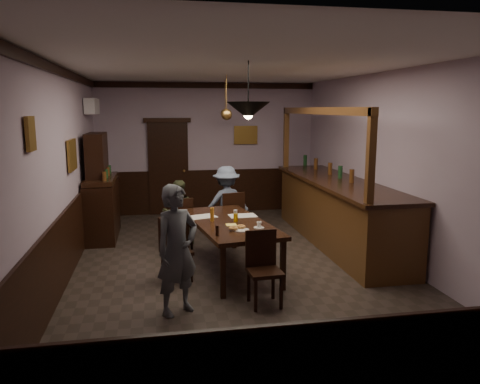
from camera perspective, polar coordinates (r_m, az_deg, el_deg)
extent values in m
cube|color=#2D2621|center=(7.28, -0.28, -9.20)|extent=(5.00, 8.00, 0.01)
cube|color=white|center=(6.90, -0.30, 15.08)|extent=(5.00, 8.00, 0.01)
cube|color=#AD95AC|center=(10.87, -4.02, 5.33)|extent=(5.00, 0.01, 3.00)
cube|color=#AD95AC|center=(3.15, 12.75, -6.84)|extent=(5.00, 0.01, 3.00)
cube|color=#AD95AC|center=(6.94, -21.06, 1.96)|extent=(0.01, 8.00, 3.00)
cube|color=#AD95AC|center=(7.77, 18.21, 2.93)|extent=(0.01, 8.00, 3.00)
cube|color=black|center=(7.00, -1.32, -3.80)|extent=(1.33, 2.33, 0.06)
cube|color=black|center=(6.06, -2.10, -9.76)|extent=(0.07, 0.07, 0.69)
cube|color=black|center=(6.34, 5.26, -8.87)|extent=(0.07, 0.07, 0.69)
cube|color=black|center=(7.94, -6.50, -4.98)|extent=(0.07, 0.07, 0.69)
cube|color=black|center=(8.16, -0.72, -4.50)|extent=(0.07, 0.07, 0.69)
cube|color=black|center=(8.23, -7.23, -3.90)|extent=(0.42, 0.42, 0.05)
cube|color=black|center=(8.00, -7.10, -2.45)|extent=(0.40, 0.07, 0.47)
cube|color=black|center=(8.46, -6.26, -5.04)|extent=(0.04, 0.04, 0.40)
cube|color=black|center=(8.42, -8.42, -5.16)|extent=(0.04, 0.04, 0.40)
cube|color=black|center=(8.15, -5.93, -5.61)|extent=(0.04, 0.04, 0.40)
cube|color=black|center=(8.11, -8.17, -5.74)|extent=(0.04, 0.04, 0.40)
cube|color=black|center=(8.45, -1.25, -3.31)|extent=(0.49, 0.49, 0.05)
cube|color=black|center=(8.22, -0.77, -1.79)|extent=(0.41, 0.13, 0.49)
cube|color=black|center=(8.72, -0.63, -4.45)|extent=(0.04, 0.04, 0.42)
cube|color=black|center=(8.60, -2.70, -4.66)|extent=(0.04, 0.04, 0.42)
cube|color=black|center=(8.42, 0.24, -4.98)|extent=(0.04, 0.04, 0.42)
cube|color=black|center=(8.30, -1.89, -5.21)|extent=(0.04, 0.04, 0.42)
cube|color=black|center=(5.83, 3.03, -9.74)|extent=(0.42, 0.42, 0.05)
cube|color=black|center=(5.91, 2.55, -6.83)|extent=(0.40, 0.06, 0.47)
cube|color=black|center=(5.72, 1.91, -12.51)|extent=(0.04, 0.04, 0.41)
cube|color=black|center=(5.81, 5.04, -12.17)|extent=(0.04, 0.04, 0.41)
cube|color=black|center=(6.01, 1.06, -11.36)|extent=(0.04, 0.04, 0.41)
cube|color=black|center=(6.09, 4.05, -11.07)|extent=(0.04, 0.04, 0.41)
cube|color=black|center=(6.69, -7.76, -7.27)|extent=(0.49, 0.49, 0.05)
cube|color=black|center=(6.56, -9.26, -5.38)|extent=(0.15, 0.38, 0.46)
cube|color=black|center=(6.67, -5.96, -9.25)|extent=(0.04, 0.04, 0.40)
cube|color=black|center=(6.95, -6.94, -8.47)|extent=(0.04, 0.04, 0.40)
cube|color=black|center=(6.57, -8.54, -9.62)|extent=(0.04, 0.04, 0.40)
cube|color=black|center=(6.85, -9.42, -8.81)|extent=(0.04, 0.04, 0.40)
imported|color=#4D5258|center=(5.56, -7.67, -7.00)|extent=(0.68, 0.62, 1.55)
imported|color=#3B4127|center=(8.38, -7.54, -2.51)|extent=(0.64, 0.54, 1.17)
imported|color=slate|center=(8.58, -1.67, -1.42)|extent=(0.96, 0.64, 1.38)
cube|color=silver|center=(7.28, -4.65, -3.01)|extent=(0.49, 0.41, 0.01)
cube|color=silver|center=(7.32, 0.33, -2.91)|extent=(0.43, 0.32, 0.01)
cube|color=#F6D55A|center=(6.77, -1.08, -4.01)|extent=(0.17, 0.17, 0.00)
cylinder|color=white|center=(6.59, 2.32, -4.37)|extent=(0.15, 0.15, 0.01)
imported|color=white|center=(6.60, 2.34, -3.97)|extent=(0.09, 0.09, 0.07)
cylinder|color=white|center=(6.46, 0.16, -4.65)|extent=(0.22, 0.22, 0.01)
torus|color=#C68C47|center=(6.44, -0.82, -4.43)|extent=(0.13, 0.13, 0.04)
torus|color=#C68C47|center=(6.53, 0.12, -4.24)|extent=(0.13, 0.13, 0.04)
cylinder|color=yellow|center=(6.95, -0.52, -3.15)|extent=(0.07, 0.07, 0.12)
cylinder|color=#BF721E|center=(6.98, -3.42, -2.76)|extent=(0.06, 0.06, 0.20)
cylinder|color=silver|center=(7.06, -0.56, -2.81)|extent=(0.06, 0.06, 0.15)
cylinder|color=black|center=(6.19, -2.80, -4.73)|extent=(0.04, 0.04, 0.14)
cube|color=black|center=(9.16, -16.42, -2.09)|extent=(0.53, 1.49, 1.06)
cube|color=black|center=(9.06, -16.60, 1.52)|extent=(0.51, 1.44, 0.09)
cube|color=black|center=(9.01, -17.06, 4.18)|extent=(0.32, 0.96, 0.85)
cube|color=#462612|center=(8.57, 11.84, -2.56)|extent=(0.91, 4.23, 1.11)
cube|color=black|center=(8.46, 11.86, 1.23)|extent=(1.01, 4.33, 0.06)
cube|color=#462612|center=(8.22, 9.67, 9.72)|extent=(0.10, 4.13, 0.12)
cube|color=#462612|center=(6.40, 15.69, 3.99)|extent=(0.10, 0.10, 1.31)
cube|color=#462612|center=(10.16, 5.66, 6.46)|extent=(0.10, 0.10, 1.31)
cube|color=black|center=(10.80, -8.72, 2.81)|extent=(0.90, 0.06, 2.10)
cube|color=white|center=(9.73, -17.61, 9.93)|extent=(0.20, 0.85, 0.30)
cube|color=olive|center=(5.32, -24.18, 6.50)|extent=(0.04, 0.28, 0.36)
cube|color=olive|center=(7.70, -19.79, 4.28)|extent=(0.04, 0.62, 0.48)
cube|color=olive|center=(10.94, 0.70, 6.96)|extent=(0.55, 0.04, 0.42)
cylinder|color=black|center=(6.05, 1.02, 12.83)|extent=(0.02, 0.02, 0.62)
cone|color=black|center=(6.04, 1.01, 9.90)|extent=(0.56, 0.56, 0.22)
sphere|color=#FFD88C|center=(6.04, 1.01, 9.43)|extent=(0.12, 0.12, 0.12)
cylinder|color=#BF8C3F|center=(8.56, -1.66, 11.76)|extent=(0.02, 0.02, 0.70)
cone|color=#BF8C3F|center=(8.56, -1.65, 9.42)|extent=(0.20, 0.20, 0.22)
sphere|color=#FFD88C|center=(8.56, -1.65, 9.09)|extent=(0.12, 0.12, 0.12)
cylinder|color=#BF8C3F|center=(10.03, -1.81, 11.52)|extent=(0.02, 0.02, 0.70)
cone|color=#BF8C3F|center=(10.03, -1.80, 9.52)|extent=(0.20, 0.20, 0.22)
sphere|color=#FFD88C|center=(10.03, -1.80, 9.24)|extent=(0.12, 0.12, 0.12)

